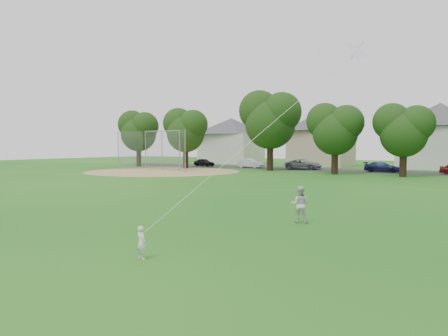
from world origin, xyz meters
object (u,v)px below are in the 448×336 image
Objects in this scene: kite at (266,129)px; baseball_backstop at (159,151)px; older_boy at (300,204)px; toddler at (141,243)px.

baseball_backstop is at bearing 137.07° from kite.
older_boy is 37.82m from baseball_backstop.
toddler is at bearing -48.39° from baseball_backstop.
toddler is 7.64m from older_boy.
older_boy is at bearing -39.33° from baseball_backstop.
baseball_backstop reaches higher than older_boy.
kite is 40.49m from baseball_backstop.
older_boy is 4.64m from kite.
toddler is 5.29m from kite.
kite is at bearing 78.47° from older_boy.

